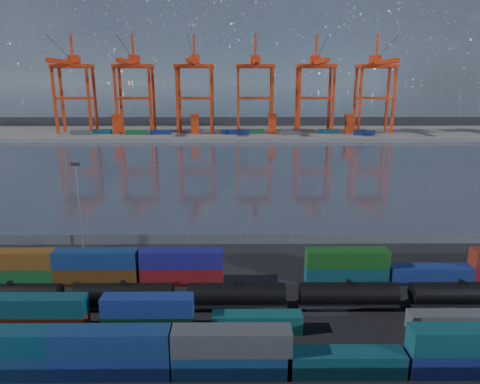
{
  "coord_description": "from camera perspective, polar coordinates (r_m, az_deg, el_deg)",
  "views": [
    {
      "loc": [
        -0.59,
        -50.61,
        30.59
      ],
      "look_at": [
        0.0,
        30.0,
        10.0
      ],
      "focal_mm": 32.0,
      "sensor_mm": 36.0,
      "label": 1
    }
  ],
  "objects": [
    {
      "name": "ground",
      "position": [
        59.14,
        0.22,
        -16.82
      ],
      "size": [
        700.0,
        700.0,
        0.0
      ],
      "primitive_type": "plane",
      "color": "black",
      "rests_on": "ground"
    },
    {
      "name": "harbor_water",
      "position": [
        158.59,
        -0.2,
        3.21
      ],
      "size": [
        700.0,
        700.0,
        0.0
      ],
      "primitive_type": "plane",
      "color": "#2F3744",
      "rests_on": "ground"
    },
    {
      "name": "far_quay",
      "position": [
        262.29,
        -0.29,
        7.85
      ],
      "size": [
        700.0,
        70.0,
        2.0
      ],
      "primitive_type": "cube",
      "color": "#514F4C",
      "rests_on": "ground"
    },
    {
      "name": "distant_mountains",
      "position": [
        1662.7,
        1.9,
        20.87
      ],
      "size": [
        2470.0,
        1100.0,
        520.0
      ],
      "color": "#1E2630",
      "rests_on": "ground"
    },
    {
      "name": "container_row_south",
      "position": [
        49.27,
        -7.9,
        -20.72
      ],
      "size": [
        140.79,
        2.58,
        5.5
      ],
      "color": "#414346",
      "rests_on": "ground"
    },
    {
      "name": "container_row_mid",
      "position": [
        56.37,
        -3.5,
        -16.6
      ],
      "size": [
        140.23,
        2.31,
        4.93
      ],
      "color": "#414446",
      "rests_on": "ground"
    },
    {
      "name": "container_row_north",
      "position": [
        67.99,
        -3.09,
        -10.16
      ],
      "size": [
        141.26,
        2.6,
        5.55
      ],
      "color": "navy",
      "rests_on": "ground"
    },
    {
      "name": "tanker_string",
      "position": [
        61.29,
        -7.95,
        -13.47
      ],
      "size": [
        91.43,
        2.99,
        4.28
      ],
      "color": "black",
      "rests_on": "ground"
    },
    {
      "name": "waterfront_fence",
      "position": [
        84.0,
        0.01,
        -6.3
      ],
      "size": [
        160.12,
        0.12,
        2.2
      ],
      "color": "#595B5E",
      "rests_on": "ground"
    },
    {
      "name": "yard_light_mast",
      "position": [
        84.78,
        -20.71,
        -1.17
      ],
      "size": [
        1.6,
        0.4,
        16.6
      ],
      "color": "slate",
      "rests_on": "ground"
    },
    {
      "name": "gantry_cranes",
      "position": [
        254.22,
        -2.05,
        15.4
      ],
      "size": [
        197.21,
        42.64,
        57.74
      ],
      "color": "red",
      "rests_on": "ground"
    },
    {
      "name": "quay_containers",
      "position": [
        247.8,
        -2.85,
        7.99
      ],
      "size": [
        172.58,
        10.99,
        2.6
      ],
      "color": "navy",
      "rests_on": "far_quay"
    },
    {
      "name": "straddle_carriers",
      "position": [
        251.65,
        -0.86,
        9.13
      ],
      "size": [
        140.0,
        7.0,
        11.1
      ],
      "color": "red",
      "rests_on": "far_quay"
    }
  ]
}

